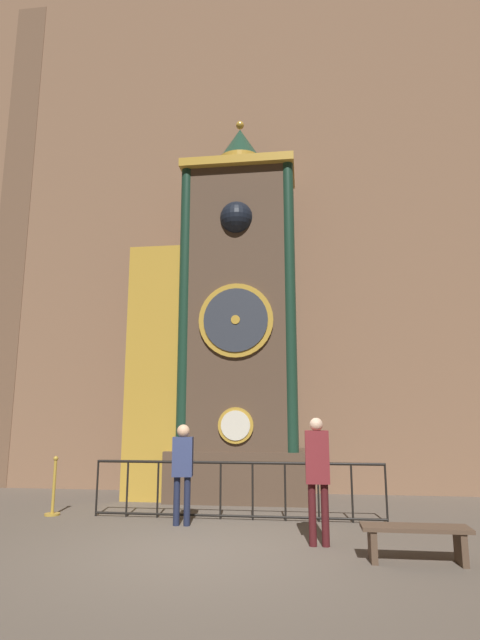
{
  "coord_description": "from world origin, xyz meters",
  "views": [
    {
      "loc": [
        1.4,
        -7.04,
        1.82
      ],
      "look_at": [
        -0.03,
        4.31,
        4.0
      ],
      "focal_mm": 28.0,
      "sensor_mm": 36.0,
      "label": 1
    }
  ],
  "objects": [
    {
      "name": "cathedral_back_wall",
      "position": [
        -0.09,
        5.49,
        7.85
      ],
      "size": [
        24.0,
        0.32,
        15.72
      ],
      "color": "#846047",
      "rests_on": "ground_plane"
    },
    {
      "name": "ground_plane",
      "position": [
        0.0,
        0.0,
        0.0
      ],
      "size": [
        28.0,
        28.0,
        0.0
      ],
      "primitive_type": "plane",
      "color": "brown"
    },
    {
      "name": "stanchion_post",
      "position": [
        -3.25,
        2.15,
        0.35
      ],
      "size": [
        0.28,
        0.28,
        1.06
      ],
      "color": "#B28E33",
      "rests_on": "ground_plane"
    },
    {
      "name": "visitor_bench",
      "position": [
        2.77,
        -0.13,
        0.31
      ],
      "size": [
        1.34,
        0.4,
        0.44
      ],
      "color": "brown",
      "rests_on": "ground_plane"
    },
    {
      "name": "visitor_far",
      "position": [
        1.58,
        0.53,
        1.07
      ],
      "size": [
        0.34,
        0.23,
        1.78
      ],
      "rotation": [
        0.0,
        0.0,
        0.02
      ],
      "color": "#461518",
      "rests_on": "ground_plane"
    },
    {
      "name": "visitor_near",
      "position": [
        -0.67,
        1.59,
        1.0
      ],
      "size": [
        0.36,
        0.26,
        1.66
      ],
      "rotation": [
        0.0,
        0.0,
        0.11
      ],
      "color": "#1B213A",
      "rests_on": "ground_plane"
    },
    {
      "name": "railing_fence",
      "position": [
        0.18,
        2.19,
        0.55
      ],
      "size": [
        5.25,
        0.05,
        1.0
      ],
      "color": "black",
      "rests_on": "ground_plane"
    },
    {
      "name": "clock_tower",
      "position": [
        -0.42,
        4.29,
        3.8
      ],
      "size": [
        4.08,
        1.82,
        9.12
      ],
      "color": "brown",
      "rests_on": "ground_plane"
    }
  ]
}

